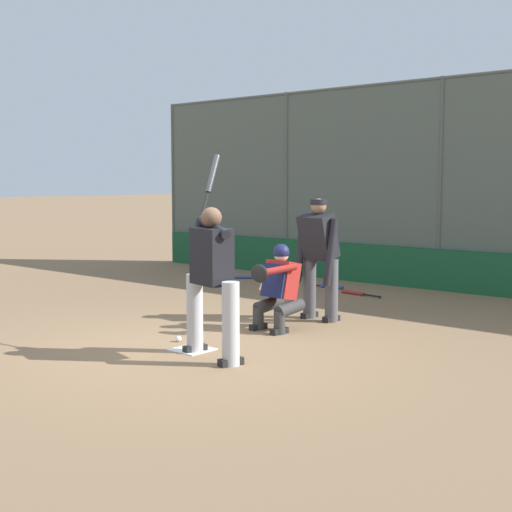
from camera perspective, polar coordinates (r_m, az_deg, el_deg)
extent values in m
plane|color=#846647|center=(8.53, -5.12, -7.50)|extent=(160.00, 160.00, 0.00)
cube|color=white|center=(8.53, -5.12, -7.46)|extent=(0.43, 0.43, 0.01)
cylinder|color=#515651|center=(13.53, 14.54, 5.59)|extent=(0.08, 0.08, 3.88)
cylinder|color=#515651|center=(15.44, 2.47, 5.79)|extent=(0.08, 0.08, 3.88)
cylinder|color=#515651|center=(17.87, -6.64, 5.78)|extent=(0.08, 0.08, 3.88)
cube|color=#515B51|center=(13.53, 14.54, 5.59)|extent=(14.30, 0.01, 3.88)
cylinder|color=#515651|center=(13.66, 14.75, 13.62)|extent=(14.30, 0.06, 0.06)
cube|color=#19512D|center=(13.53, 14.18, -1.06)|extent=(14.02, 0.18, 0.75)
cylinder|color=#B7B7BC|center=(7.71, -2.04, -5.45)|extent=(0.19, 0.19, 0.92)
cube|color=black|center=(7.80, -2.03, -8.46)|extent=(0.18, 0.30, 0.08)
cylinder|color=#B7B7BC|center=(8.35, -4.92, -4.59)|extent=(0.19, 0.19, 0.92)
cube|color=black|center=(8.43, -4.90, -7.38)|extent=(0.18, 0.30, 0.08)
cube|color=black|center=(7.92, -3.57, -0.03)|extent=(0.55, 0.40, 0.63)
sphere|color=brown|center=(7.89, -3.59, 3.09)|extent=(0.23, 0.23, 0.23)
cylinder|color=black|center=(7.91, -3.44, 2.32)|extent=(0.63, 0.31, 0.24)
cylinder|color=black|center=(8.17, -4.56, 2.43)|extent=(0.12, 0.16, 0.17)
sphere|color=black|center=(8.18, -4.43, 2.90)|extent=(0.04, 0.04, 0.04)
cylinder|color=black|center=(8.26, -4.14, 4.02)|extent=(0.10, 0.22, 0.33)
cylinder|color=#28282D|center=(8.48, -3.47, 6.59)|extent=(0.17, 0.33, 0.47)
cylinder|color=#333333|center=(9.34, 1.89, -5.37)|extent=(0.15, 0.15, 0.30)
cylinder|color=#333333|center=(9.45, 2.71, -4.20)|extent=(0.22, 0.47, 0.23)
cube|color=black|center=(9.36, 1.88, -6.02)|extent=(0.12, 0.27, 0.08)
cylinder|color=#333333|center=(9.62, 0.18, -5.03)|extent=(0.15, 0.15, 0.30)
cylinder|color=#333333|center=(9.72, 1.01, -3.90)|extent=(0.22, 0.47, 0.23)
cube|color=black|center=(9.64, 0.18, -5.67)|extent=(0.12, 0.27, 0.08)
cube|color=maroon|center=(9.56, 2.03, -1.91)|extent=(0.46, 0.39, 0.54)
cube|color=#191E47|center=(9.45, 1.43, -1.99)|extent=(0.40, 0.17, 0.45)
sphere|color=beige|center=(9.52, 2.04, 0.11)|extent=(0.20, 0.20, 0.20)
sphere|color=#191E47|center=(9.51, 2.04, 0.32)|extent=(0.22, 0.22, 0.22)
cylinder|color=maroon|center=(9.26, 1.74, -1.13)|extent=(0.32, 0.50, 0.15)
ellipsoid|color=black|center=(9.16, 0.27, -1.41)|extent=(0.31, 0.13, 0.24)
cylinder|color=beige|center=(9.73, 0.94, -1.61)|extent=(0.12, 0.31, 0.43)
cylinder|color=#4C4C51|center=(10.17, 6.06, -2.77)|extent=(0.19, 0.19, 0.89)
cube|color=black|center=(10.24, 6.04, -5.02)|extent=(0.13, 0.29, 0.08)
cylinder|color=#4C4C51|center=(10.43, 4.31, -2.53)|extent=(0.19, 0.19, 0.89)
cube|color=black|center=(10.49, 4.29, -4.73)|extent=(0.13, 0.29, 0.08)
cube|color=black|center=(10.16, 5.00, 1.57)|extent=(0.51, 0.46, 0.68)
sphere|color=#936B4C|center=(10.14, 5.02, 3.98)|extent=(0.22, 0.22, 0.22)
cylinder|color=black|center=(10.14, 5.02, 4.33)|extent=(0.23, 0.23, 0.08)
cylinder|color=black|center=(9.96, 5.98, 0.27)|extent=(0.17, 0.26, 0.95)
cylinder|color=black|center=(10.31, 3.57, 0.49)|extent=(0.14, 0.25, 0.95)
sphere|color=black|center=(14.62, -3.11, -1.72)|extent=(0.04, 0.04, 0.04)
cylinder|color=black|center=(14.62, -2.39, -1.71)|extent=(0.29, 0.27, 0.03)
cylinder|color=#334789|center=(14.63, -0.67, -1.70)|extent=(0.42, 0.40, 0.07)
sphere|color=black|center=(12.32, 9.88, -3.24)|extent=(0.04, 0.04, 0.04)
cylinder|color=black|center=(12.43, 9.24, -3.14)|extent=(0.36, 0.08, 0.03)
cylinder|color=maroon|center=(12.71, 7.76, -2.92)|extent=(0.50, 0.14, 0.07)
sphere|color=black|center=(13.65, 3.96, -2.27)|extent=(0.04, 0.04, 0.04)
cylinder|color=black|center=(13.57, 4.58, -2.32)|extent=(0.34, 0.07, 0.03)
cylinder|color=#334789|center=(13.38, 6.08, -2.45)|extent=(0.47, 0.12, 0.07)
sphere|color=white|center=(8.97, -6.21, -6.60)|extent=(0.07, 0.07, 0.07)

